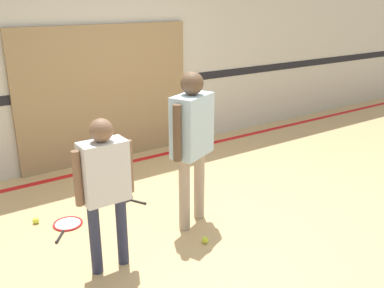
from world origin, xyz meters
The scene contains 11 objects.
ground_plane centered at (0.00, 0.00, 0.00)m, with size 16.00×16.00×0.00m, color tan.
wall_back centered at (0.00, 2.23, 1.60)m, with size 16.00×0.07×3.20m.
wall_panel centered at (-0.15, 2.17, 0.94)m, with size 2.50×0.05×1.88m.
floor_stripe centered at (0.00, 1.87, 0.00)m, with size 14.40×0.10×0.01m.
person_instructor centered at (-0.24, -0.04, 0.97)m, with size 0.55×0.40×1.57m.
person_student_left centered at (-1.25, -0.27, 0.83)m, with size 0.51×0.21×1.34m.
racket_spare_on_floor centered at (-0.59, 0.87, 0.01)m, with size 0.36×0.49×0.03m.
racket_second_spare centered at (-1.33, 0.64, 0.01)m, with size 0.43×0.51×0.03m.
tennis_ball_near_instructor centered at (-0.36, -0.43, 0.03)m, with size 0.07×0.07×0.07m, color #CCE038.
tennis_ball_by_spare_racket centered at (-0.88, 0.99, 0.03)m, with size 0.07×0.07×0.07m, color #CCE038.
tennis_ball_stray_left centered at (-1.58, 0.86, 0.03)m, with size 0.07×0.07×0.07m, color #CCE038.
Camera 1 is at (-2.46, -3.27, 2.23)m, focal length 40.00 mm.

